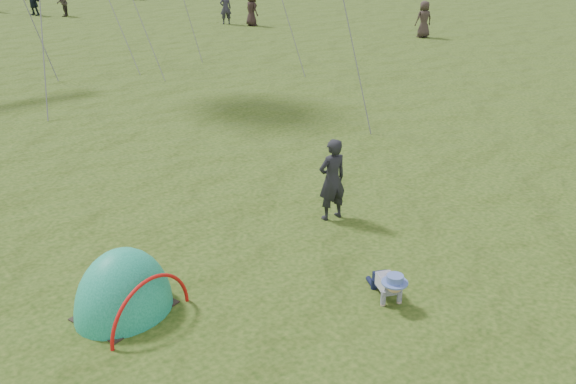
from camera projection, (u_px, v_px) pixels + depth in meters
ground at (392, 330)px, 9.39m from camera, size 140.00×140.00×0.00m
crawling_toddler at (389, 284)px, 10.01m from camera, size 0.79×0.90×0.57m
popup_tent at (125, 311)px, 9.83m from camera, size 1.90×1.71×2.08m
standing_adult at (332, 180)px, 12.47m from camera, size 0.66×0.48×1.66m
crowd_person_4 at (424, 19)px, 30.76m from camera, size 0.97×0.80×1.71m
crowd_person_7 at (62, 2)px, 36.89m from camera, size 0.92×0.99×1.62m
crowd_person_10 at (252, 9)px, 33.90m from camera, size 0.55×0.83×1.69m
crowd_person_11 at (33, 0)px, 37.33m from camera, size 1.04×1.63×1.68m
crowd_person_12 at (226, 8)px, 34.37m from camera, size 0.72×0.61×1.69m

